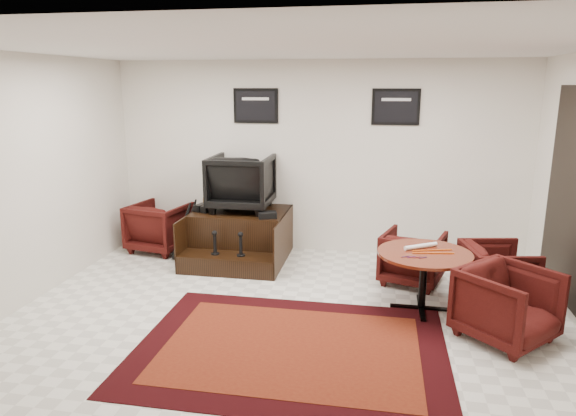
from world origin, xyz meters
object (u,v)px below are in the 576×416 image
object	(u,v)px
armchair_side	(160,224)
table_chair_corner	(508,301)
meeting_table	(424,260)
shine_podium	(240,237)
shine_chair	(241,180)
table_chair_back	(413,255)
table_chair_window	(498,270)

from	to	relation	value
armchair_side	table_chair_corner	xyz separation A→B (m)	(4.51, -2.04, 0.00)
armchair_side	meeting_table	xyz separation A→B (m)	(3.76, -1.46, 0.18)
shine_podium	armchair_side	distance (m)	1.30
armchair_side	meeting_table	world-z (taller)	armchair_side
shine_podium	armchair_side	world-z (taller)	armchair_side
shine_chair	armchair_side	size ratio (longest dim) A/B	1.10
shine_chair	table_chair_back	xyz separation A→B (m)	(2.39, -0.65, -0.77)
meeting_table	table_chair_window	xyz separation A→B (m)	(0.87, 0.40, -0.21)
shine_podium	meeting_table	size ratio (longest dim) A/B	1.35
table_chair_window	armchair_side	bearing A→B (deg)	66.43
shine_chair	table_chair_window	xyz separation A→B (m)	(3.33, -1.05, -0.76)
table_chair_window	shine_podium	bearing A→B (deg)	64.06
armchair_side	table_chair_back	size ratio (longest dim) A/B	1.10
shine_podium	table_chair_back	distance (m)	2.45
shine_podium	table_chair_back	bearing A→B (deg)	-12.06
table_chair_back	table_chair_window	xyz separation A→B (m)	(0.94, -0.39, 0.01)
shine_podium	table_chair_window	xyz separation A→B (m)	(3.33, -0.91, 0.05)
armchair_side	meeting_table	distance (m)	4.03
table_chair_corner	shine_podium	bearing A→B (deg)	103.88
meeting_table	table_chair_back	world-z (taller)	table_chair_back
shine_podium	table_chair_back	world-z (taller)	table_chair_back
table_chair_back	armchair_side	bearing A→B (deg)	7.43
meeting_table	shine_chair	bearing A→B (deg)	149.48
table_chair_back	table_chair_window	size ratio (longest dim) A/B	0.98
shine_chair	meeting_table	size ratio (longest dim) A/B	0.86
meeting_table	armchair_side	bearing A→B (deg)	158.76
shine_chair	armchair_side	xyz separation A→B (m)	(-1.29, 0.01, -0.73)
shine_podium	table_chair_window	size ratio (longest dim) A/B	1.86
table_chair_window	table_chair_corner	size ratio (longest dim) A/B	0.92
armchair_side	table_chair_back	world-z (taller)	armchair_side
meeting_table	table_chair_back	xyz separation A→B (m)	(-0.07, 0.80, -0.22)
shine_podium	shine_chair	distance (m)	0.82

